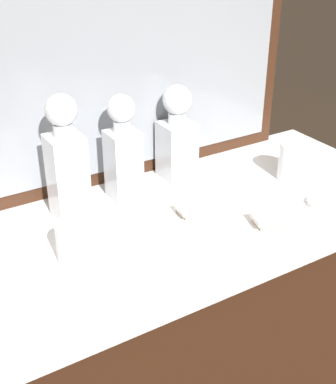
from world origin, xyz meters
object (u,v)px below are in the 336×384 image
at_px(crystal_tumbler_right, 76,243).
at_px(silver_brush_rear, 281,218).
at_px(crystal_decanter_far_left, 123,158).
at_px(silver_brush_front, 204,206).
at_px(crystal_decanter_rear, 67,170).
at_px(crystal_decanter_left, 177,141).
at_px(crystal_tumbler_left, 294,163).
at_px(porcelain_dish, 322,203).

bearing_deg(crystal_tumbler_right, silver_brush_rear, -14.04).
height_order(crystal_decanter_far_left, silver_brush_front, crystal_decanter_far_left).
xyz_separation_m(crystal_decanter_rear, silver_brush_rear, (0.43, -0.30, -0.12)).
height_order(crystal_decanter_far_left, silver_brush_rear, crystal_decanter_far_left).
relative_size(crystal_decanter_left, silver_brush_rear, 1.71).
relative_size(crystal_decanter_rear, silver_brush_rear, 2.02).
distance_m(crystal_decanter_far_left, crystal_tumbler_left, 0.49).
bearing_deg(crystal_tumbler_left, crystal_tumbler_right, -176.33).
relative_size(crystal_decanter_rear, crystal_decanter_left, 1.18).
height_order(silver_brush_front, porcelain_dish, silver_brush_front).
bearing_deg(crystal_tumbler_right, porcelain_dish, -10.02).
height_order(crystal_tumbler_left, porcelain_dish, crystal_tumbler_left).
bearing_deg(crystal_decanter_rear, crystal_tumbler_left, -12.00).
distance_m(crystal_tumbler_left, porcelain_dish, 0.17).
bearing_deg(crystal_tumbler_right, silver_brush_front, 4.06).
distance_m(crystal_decanter_left, silver_brush_front, 0.23).
bearing_deg(silver_brush_front, crystal_tumbler_right, -175.94).
height_order(crystal_decanter_rear, crystal_tumbler_left, crystal_decanter_rear).
distance_m(crystal_decanter_rear, crystal_decanter_left, 0.35).
height_order(crystal_decanter_rear, silver_brush_rear, crystal_decanter_rear).
distance_m(crystal_decanter_rear, crystal_tumbler_left, 0.64).
distance_m(crystal_decanter_left, silver_brush_rear, 0.37).
bearing_deg(crystal_decanter_rear, porcelain_dish, -26.38).
bearing_deg(silver_brush_rear, silver_brush_front, 131.45).
xyz_separation_m(crystal_decanter_rear, crystal_decanter_far_left, (0.16, 0.02, -0.01)).
distance_m(crystal_decanter_rear, crystal_tumbler_right, 0.20).
relative_size(silver_brush_front, silver_brush_rear, 0.97).
distance_m(crystal_decanter_far_left, silver_brush_rear, 0.43).
relative_size(crystal_decanter_far_left, porcelain_dish, 3.52).
xyz_separation_m(crystal_decanter_far_left, crystal_tumbler_right, (-0.22, -0.20, -0.07)).
bearing_deg(crystal_decanter_left, crystal_decanter_far_left, -170.21).
relative_size(crystal_tumbler_left, silver_brush_rear, 0.68).
bearing_deg(porcelain_dish, crystal_tumbler_left, 75.86).
xyz_separation_m(crystal_decanter_far_left, crystal_decanter_left, (0.18, 0.03, -0.01)).
bearing_deg(silver_brush_rear, crystal_decanter_far_left, 130.02).
height_order(crystal_decanter_rear, crystal_tumbler_right, crystal_decanter_rear).
bearing_deg(crystal_tumbler_right, crystal_decanter_far_left, 41.98).
distance_m(crystal_tumbler_right, silver_brush_front, 0.36).
bearing_deg(crystal_decanter_far_left, crystal_tumbler_right, -138.02).
relative_size(silver_brush_front, porcelain_dish, 1.89).
relative_size(crystal_decanter_left, crystal_tumbler_left, 2.52).
bearing_deg(crystal_decanter_left, silver_brush_rear, -76.62).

